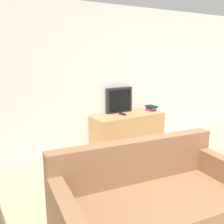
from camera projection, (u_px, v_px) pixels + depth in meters
wall_back at (110, 79)px, 4.85m from camera, size 9.00×0.06×2.60m
tv_stand at (128, 131)px, 4.92m from camera, size 1.36×0.52×0.66m
television at (119, 100)px, 4.94m from camera, size 0.54×0.09×0.48m
couch at (151, 206)px, 2.59m from camera, size 2.00×1.15×0.88m
book_stack at (151, 108)px, 5.15m from camera, size 0.18×0.23×0.10m
remote_on_stand at (123, 114)px, 4.81m from camera, size 0.06×0.16×0.02m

